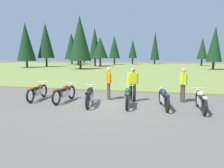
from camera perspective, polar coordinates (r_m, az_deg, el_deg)
The scene contains 12 objects.
ground_plane at distance 9.24m, azimuth -0.79°, elevation -6.05°, with size 140.00×140.00×0.00m, color #605B54.
grass_moorland at distance 34.28m, azimuth 8.86°, elevation 4.34°, with size 80.00×44.00×0.10m, color olive.
forest_treeline at distance 39.95m, azimuth 0.88°, elevation 11.26°, with size 45.67×30.22×8.49m.
motorcycle_orange at distance 10.99m, azimuth -20.48°, elevation -1.95°, with size 0.62×2.10×0.88m.
motorcycle_red at distance 10.13m, azimuth -13.38°, elevation -2.48°, with size 0.62×2.10×0.88m.
motorcycle_black at distance 9.22m, azimuth -6.40°, elevation -3.34°, with size 0.70×2.08×0.88m.
motorcycle_british_green at distance 9.00m, azimuth 4.44°, elevation -3.60°, with size 0.62×2.10×0.88m.
motorcycle_navy at distance 8.99m, azimuth 14.58°, elevation -3.85°, with size 0.65×2.09×0.88m.
motorcycle_cream at distance 9.02m, azimuth 24.04°, elevation -4.26°, with size 0.62×2.10×0.88m.
rider_near_row_end at distance 9.84m, azimuth 5.96°, elevation 0.40°, with size 0.52×0.34×1.67m.
rider_checking_bike at distance 10.27m, azimuth 19.63°, elevation 0.30°, with size 0.33×0.52×1.67m.
rider_with_back_turned at distance 10.24m, azimuth -0.97°, elevation 0.75°, with size 0.35×0.51×1.67m.
Camera 1 is at (2.02, -8.72, 2.27)m, focal length 32.02 mm.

